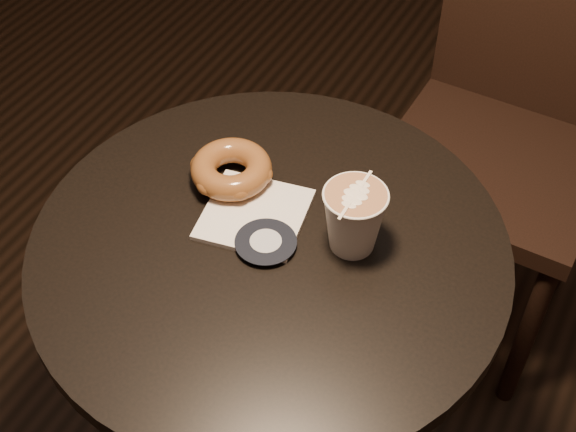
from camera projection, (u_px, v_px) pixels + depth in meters
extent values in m
cylinder|color=black|center=(269.00, 249.00, 1.17)|extent=(0.70, 0.70, 0.03)
cylinder|color=black|center=(273.00, 382.00, 1.44)|extent=(0.07, 0.07, 0.70)
cube|color=black|center=(495.00, 163.00, 1.65)|extent=(0.44, 0.44, 0.04)
cylinder|color=black|center=(367.00, 265.00, 1.78)|extent=(0.04, 0.04, 0.49)
cylinder|color=black|center=(528.00, 332.00, 1.66)|extent=(0.04, 0.04, 0.49)
cylinder|color=black|center=(431.00, 166.00, 2.00)|extent=(0.04, 0.04, 0.49)
cube|color=white|center=(255.00, 214.00, 1.19)|extent=(0.17, 0.17, 0.01)
torus|color=brown|center=(231.00, 169.00, 1.22)|extent=(0.13, 0.13, 0.04)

